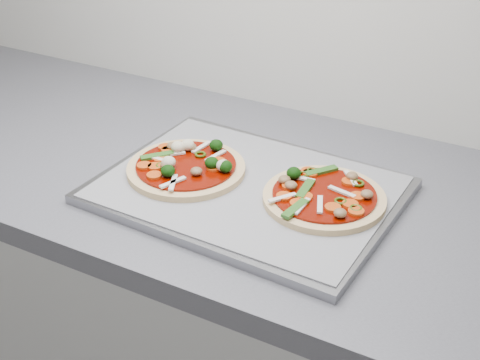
% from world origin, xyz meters
% --- Properties ---
extents(countertop, '(3.60, 0.60, 0.04)m').
position_xyz_m(countertop, '(0.00, 1.30, 0.88)').
color(countertop, slate).
rests_on(countertop, base_cabinet).
extents(baking_tray, '(0.49, 0.37, 0.02)m').
position_xyz_m(baking_tray, '(-0.14, 1.25, 0.91)').
color(baking_tray, gray).
rests_on(baking_tray, countertop).
extents(parchment, '(0.46, 0.34, 0.00)m').
position_xyz_m(parchment, '(-0.14, 1.25, 0.92)').
color(parchment, gray).
rests_on(parchment, baking_tray).
extents(pizza_left, '(0.21, 0.21, 0.03)m').
position_xyz_m(pizza_left, '(-0.25, 1.25, 0.93)').
color(pizza_left, tan).
rests_on(pizza_left, parchment).
extents(pizza_right, '(0.20, 0.20, 0.03)m').
position_xyz_m(pizza_right, '(-0.01, 1.27, 0.93)').
color(pizza_right, tan).
rests_on(pizza_right, parchment).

